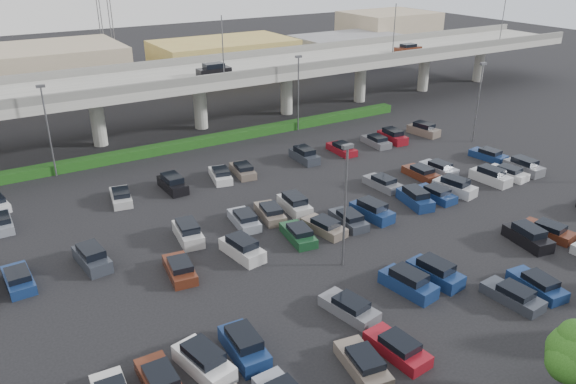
{
  "coord_description": "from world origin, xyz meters",
  "views": [
    {
      "loc": [
        -24.11,
        -39.06,
        23.88
      ],
      "look_at": [
        1.48,
        2.87,
        2.0
      ],
      "focal_mm": 35.0,
      "sensor_mm": 36.0,
      "label": 1
    }
  ],
  "objects": [
    {
      "name": "ground",
      "position": [
        0.0,
        0.0,
        0.0
      ],
      "size": [
        280.0,
        280.0,
        0.0
      ],
      "primitive_type": "plane",
      "color": "black"
    },
    {
      "name": "parked_cars",
      "position": [
        -0.45,
        -4.28,
        0.63
      ],
      "size": [
        62.78,
        41.67,
        1.67
      ],
      "color": "maroon",
      "rests_on": "ground"
    },
    {
      "name": "tree_row",
      "position": [
        0.7,
        -26.53,
        3.52
      ],
      "size": [
        65.07,
        3.66,
        5.94
      ],
      "color": "#332316",
      "rests_on": "ground"
    },
    {
      "name": "distant_buildings",
      "position": [
        12.38,
        61.81,
        3.74
      ],
      "size": [
        138.0,
        24.0,
        9.0
      ],
      "color": "slate",
      "rests_on": "ground"
    },
    {
      "name": "hedge",
      "position": [
        0.0,
        25.0,
        0.55
      ],
      "size": [
        66.0,
        1.6,
        1.1
      ],
      "primitive_type": "cube",
      "color": "#143E12",
      "rests_on": "ground"
    },
    {
      "name": "overpass",
      "position": [
        -0.21,
        31.97,
        6.97
      ],
      "size": [
        150.0,
        13.0,
        15.8
      ],
      "color": "gray",
      "rests_on": "ground"
    },
    {
      "name": "light_poles",
      "position": [
        -4.13,
        2.0,
        6.24
      ],
      "size": [
        66.9,
        48.38,
        10.3
      ],
      "color": "#525257",
      "rests_on": "ground"
    }
  ]
}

